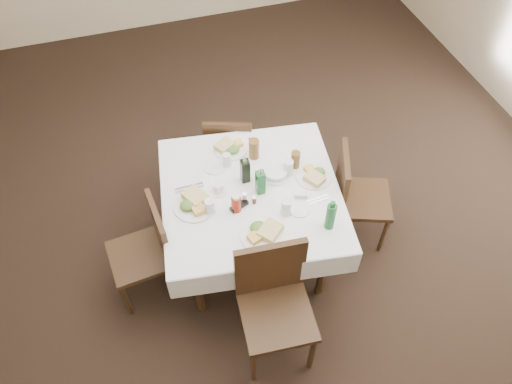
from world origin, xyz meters
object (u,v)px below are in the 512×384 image
coffee_mug (218,188)px  chair_north (230,147)px  water_w (210,207)px  bread_basket (275,173)px  oil_cruet_dark (245,170)px  oil_cruet_green (260,182)px  water_n (227,160)px  green_bottle (331,216)px  chair_west (149,246)px  water_e (288,168)px  ketchup_bottle (236,203)px  water_s (286,207)px  chair_south (274,296)px  chair_east (353,192)px  dining_table (251,199)px

coffee_mug → chair_north: bearing=69.4°
water_w → bread_basket: size_ratio=0.61×
water_w → oil_cruet_dark: size_ratio=0.49×
water_w → oil_cruet_green: oil_cruet_green is taller
water_n → oil_cruet_green: oil_cruet_green is taller
green_bottle → chair_west: bearing=162.3°
chair_north → water_e: (0.27, -0.68, 0.36)m
oil_cruet_green → water_e: bearing=22.1°
chair_north → ketchup_bottle: ketchup_bottle is taller
coffee_mug → water_s: bearing=-39.5°
water_n → water_s: (0.27, -0.56, 0.01)m
chair_south → bread_basket: chair_south is taller
chair_west → water_n: bearing=27.5°
chair_east → water_e: size_ratio=6.80×
chair_east → oil_cruet_green: (-0.76, 0.03, 0.36)m
chair_west → oil_cruet_dark: oil_cruet_dark is taller
oil_cruet_dark → bread_basket: bearing=-6.1°
water_e → bread_basket: water_e is taller
chair_west → water_n: (0.69, 0.36, 0.32)m
ketchup_bottle → green_bottle: green_bottle is taller
chair_east → water_n: 1.03m
water_s → green_bottle: green_bottle is taller
water_w → green_bottle: bearing=-25.6°
dining_table → oil_cruet_green: bearing=-17.4°
water_s → oil_cruet_green: oil_cruet_green is taller
water_e → ketchup_bottle: size_ratio=0.89×
bread_basket → coffee_mug: bearing=-176.7°
water_w → bread_basket: (0.54, 0.19, -0.03)m
dining_table → chair_west: chair_west is taller
chair_east → water_s: bearing=-162.1°
water_s → oil_cruet_green: size_ratio=0.52×
water_e → coffee_mug: water_e is taller
chair_east → chair_north: bearing=133.9°
oil_cruet_dark → chair_south: bearing=-94.3°
dining_table → water_w: water_w is taller
water_e → chair_north: bearing=111.6°
chair_east → bread_basket: bearing=166.9°
chair_west → water_s: size_ratio=6.63×
chair_north → oil_cruet_green: size_ratio=3.28×
water_w → bread_basket: 0.57m
water_w → water_s: bearing=-18.2°
chair_east → water_s: 0.75m
chair_north → water_w: water_w is taller
water_e → green_bottle: green_bottle is taller
oil_cruet_dark → dining_table: bearing=-86.4°
chair_east → water_e: bearing=165.9°
dining_table → chair_south: 0.75m
chair_south → water_s: bearing=63.1°
water_s → oil_cruet_dark: oil_cruet_dark is taller
dining_table → coffee_mug: 0.26m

